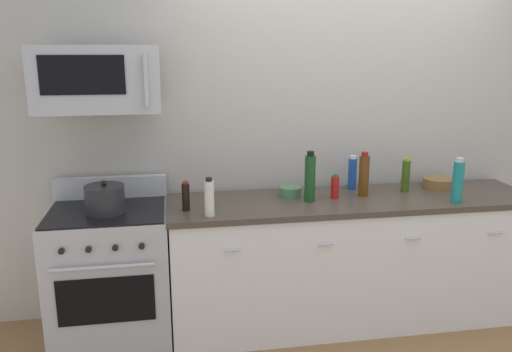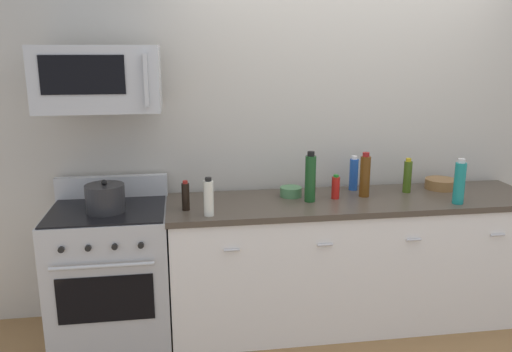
% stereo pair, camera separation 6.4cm
% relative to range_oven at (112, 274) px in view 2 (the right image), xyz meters
% --- Properties ---
extents(ground_plane, '(6.80, 6.80, 0.00)m').
position_rel_range_oven_xyz_m(ground_plane, '(1.66, -0.00, -0.47)').
color(ground_plane, olive).
extents(back_wall, '(5.67, 0.10, 2.70)m').
position_rel_range_oven_xyz_m(back_wall, '(1.66, 0.41, 0.88)').
color(back_wall, '#B7B2A8').
rests_on(back_wall, ground_plane).
extents(counter_unit, '(2.58, 0.66, 0.92)m').
position_rel_range_oven_xyz_m(counter_unit, '(1.66, -0.00, -0.01)').
color(counter_unit, white).
rests_on(counter_unit, ground_plane).
extents(range_oven, '(0.76, 0.69, 1.07)m').
position_rel_range_oven_xyz_m(range_oven, '(0.00, 0.00, 0.00)').
color(range_oven, '#B7BABF').
rests_on(range_oven, ground_plane).
extents(microwave, '(0.74, 0.44, 0.40)m').
position_rel_range_oven_xyz_m(microwave, '(0.00, 0.04, 1.28)').
color(microwave, '#B7BABF').
extents(bottle_vinegar_white, '(0.06, 0.06, 0.24)m').
position_rel_range_oven_xyz_m(bottle_vinegar_white, '(0.64, -0.22, 0.57)').
color(bottle_vinegar_white, silver).
rests_on(bottle_vinegar_white, countertop_slab).
extents(bottle_sparkling_teal, '(0.07, 0.07, 0.31)m').
position_rel_range_oven_xyz_m(bottle_sparkling_teal, '(2.31, -0.21, 0.60)').
color(bottle_sparkling_teal, '#197F7A').
rests_on(bottle_sparkling_teal, countertop_slab).
extents(bottle_wine_green, '(0.07, 0.07, 0.34)m').
position_rel_range_oven_xyz_m(bottle_wine_green, '(1.34, -0.02, 0.61)').
color(bottle_wine_green, '#19471E').
rests_on(bottle_wine_green, countertop_slab).
extents(bottle_wine_amber, '(0.07, 0.07, 0.31)m').
position_rel_range_oven_xyz_m(bottle_wine_amber, '(1.75, 0.04, 0.60)').
color(bottle_wine_amber, '#59330F').
rests_on(bottle_wine_amber, countertop_slab).
extents(bottle_olive_oil, '(0.06, 0.06, 0.25)m').
position_rel_range_oven_xyz_m(bottle_olive_oil, '(2.09, 0.10, 0.57)').
color(bottle_olive_oil, '#385114').
rests_on(bottle_olive_oil, countertop_slab).
extents(bottle_soda_blue, '(0.06, 0.06, 0.25)m').
position_rel_range_oven_xyz_m(bottle_soda_blue, '(1.73, 0.22, 0.57)').
color(bottle_soda_blue, '#1E4CA5').
rests_on(bottle_soda_blue, countertop_slab).
extents(bottle_soy_sauce_dark, '(0.05, 0.05, 0.19)m').
position_rel_range_oven_xyz_m(bottle_soy_sauce_dark, '(0.50, -0.09, 0.54)').
color(bottle_soy_sauce_dark, black).
rests_on(bottle_soy_sauce_dark, countertop_slab).
extents(bottle_hot_sauce_red, '(0.06, 0.06, 0.17)m').
position_rel_range_oven_xyz_m(bottle_hot_sauce_red, '(1.53, 0.02, 0.53)').
color(bottle_hot_sauce_red, '#B21914').
rests_on(bottle_hot_sauce_red, countertop_slab).
extents(bowl_green_glaze, '(0.15, 0.15, 0.07)m').
position_rel_range_oven_xyz_m(bowl_green_glaze, '(1.24, 0.12, 0.49)').
color(bowl_green_glaze, '#477A4C').
rests_on(bowl_green_glaze, countertop_slab).
extents(bowl_wooden_salad, '(0.22, 0.22, 0.07)m').
position_rel_range_oven_xyz_m(bowl_wooden_salad, '(2.38, 0.15, 0.49)').
color(bowl_wooden_salad, brown).
rests_on(bowl_wooden_salad, countertop_slab).
extents(stockpot, '(0.25, 0.25, 0.21)m').
position_rel_range_oven_xyz_m(stockpot, '(0.00, -0.05, 0.54)').
color(stockpot, '#262628').
rests_on(stockpot, range_oven).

